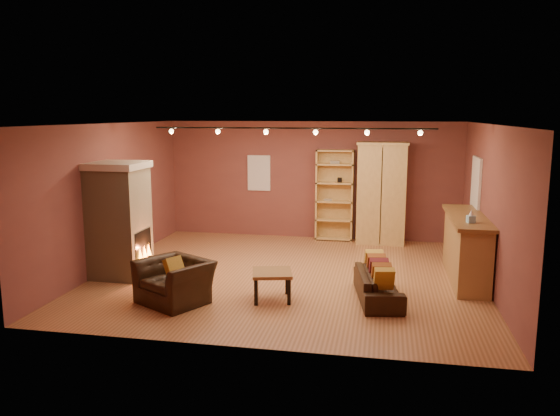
% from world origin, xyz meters
% --- Properties ---
extents(floor, '(7.00, 7.00, 0.00)m').
position_xyz_m(floor, '(0.00, 0.00, 0.00)').
color(floor, brown).
rests_on(floor, ground).
extents(ceiling, '(7.00, 7.00, 0.00)m').
position_xyz_m(ceiling, '(0.00, 0.00, 2.80)').
color(ceiling, brown).
rests_on(ceiling, back_wall).
extents(back_wall, '(7.00, 0.02, 2.80)m').
position_xyz_m(back_wall, '(0.00, 3.25, 1.40)').
color(back_wall, brown).
rests_on(back_wall, floor).
extents(left_wall, '(0.02, 6.50, 2.80)m').
position_xyz_m(left_wall, '(-3.50, 0.00, 1.40)').
color(left_wall, brown).
rests_on(left_wall, floor).
extents(right_wall, '(0.02, 6.50, 2.80)m').
position_xyz_m(right_wall, '(3.50, 0.00, 1.40)').
color(right_wall, brown).
rests_on(right_wall, floor).
extents(fireplace, '(1.01, 0.98, 2.12)m').
position_xyz_m(fireplace, '(-3.04, -0.60, 1.06)').
color(fireplace, tan).
rests_on(fireplace, floor).
extents(back_window, '(0.56, 0.04, 0.86)m').
position_xyz_m(back_window, '(-1.30, 3.23, 1.55)').
color(back_window, silver).
rests_on(back_window, back_wall).
extents(bookcase, '(0.88, 0.34, 2.15)m').
position_xyz_m(bookcase, '(0.56, 3.14, 1.09)').
color(bookcase, '#DDB46B').
rests_on(bookcase, floor).
extents(armoire, '(1.15, 0.66, 2.35)m').
position_xyz_m(armoire, '(1.65, 2.95, 1.18)').
color(armoire, '#DDB46B').
rests_on(armoire, floor).
extents(bar_counter, '(0.65, 2.47, 1.18)m').
position_xyz_m(bar_counter, '(3.20, 0.36, 0.60)').
color(bar_counter, '#AE8650').
rests_on(bar_counter, floor).
extents(tissue_box, '(0.16, 0.16, 0.23)m').
position_xyz_m(tissue_box, '(3.15, -0.30, 1.27)').
color(tissue_box, '#83B8D2').
rests_on(tissue_box, bar_counter).
extents(right_window, '(0.05, 0.90, 1.00)m').
position_xyz_m(right_window, '(3.47, 1.40, 1.65)').
color(right_window, silver).
rests_on(right_window, right_wall).
extents(loveseat, '(0.72, 1.65, 0.70)m').
position_xyz_m(loveseat, '(1.66, -1.05, 0.34)').
color(loveseat, black).
rests_on(loveseat, floor).
extents(armchair, '(1.26, 1.11, 0.92)m').
position_xyz_m(armchair, '(-1.52, -1.79, 0.46)').
color(armchair, black).
rests_on(armchair, floor).
extents(coffee_table, '(0.75, 0.75, 0.47)m').
position_xyz_m(coffee_table, '(-0.02, -1.37, 0.40)').
color(coffee_table, brown).
rests_on(coffee_table, floor).
extents(track_rail, '(5.20, 0.09, 0.13)m').
position_xyz_m(track_rail, '(0.00, 0.20, 2.69)').
color(track_rail, black).
rests_on(track_rail, ceiling).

